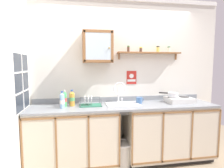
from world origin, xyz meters
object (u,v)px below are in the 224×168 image
Objects in this scene: dish_rack at (90,103)px; wall_cabinet at (97,47)px; mug at (139,100)px; bottle_soda_green_1 at (65,99)px; sink at (122,105)px; bottle_juice_amber_2 at (72,99)px; trash_bin at (122,153)px; hot_plate_stove at (179,100)px; warning_sign at (131,78)px; saucepan at (173,95)px; bottle_water_blue_0 at (62,101)px.

dish_rack is 0.89m from wall_cabinet.
bottle_soda_green_1 is at bearing -178.78° from mug.
sink reaches higher than bottle_soda_green_1.
bottle_juice_amber_2 is 1.16m from trash_bin.
trash_bin is (0.49, -0.12, -0.78)m from dish_rack.
hot_plate_stove is 1.85× the size of warning_sign.
bottle_juice_amber_2 is 1.07m from mug.
bottle_juice_amber_2 is at bearing 179.08° from hot_plate_stove.
dish_rack is at bearing -178.77° from saucepan.
bottle_juice_amber_2 is 1.85× the size of mug.
sink is at bearing 79.62° from trash_bin.
dish_rack reaches higher than mug.
sink is at bearing -178.78° from saucepan.
bottle_soda_green_1 is 1.18m from warning_sign.
wall_cabinet is at bearing 12.85° from bottle_soda_green_1.
bottle_juice_amber_2 is at bearing -166.21° from wall_cabinet.
bottle_soda_green_1 is 0.66× the size of trash_bin.
saucepan is at bearing 165.30° from hot_plate_stove.
hot_plate_stove is 1.25× the size of dish_rack.
bottle_water_blue_0 reaches higher than bottle_soda_green_1.
bottle_water_blue_0 is at bearing -173.18° from sink.
saucepan is 1.39m from dish_rack.
trash_bin is at bearing -100.38° from sink.
sink is 0.30m from mug.
hot_plate_stove is 3.11× the size of mug.
sink is at bearing -17.50° from wall_cabinet.
saucepan is 1.29× the size of warning_sign.
saucepan is 0.88× the size of dish_rack.
hot_plate_stove is 0.68m from mug.
mug is at bearing 1.22° from bottle_soda_green_1.
bottle_soda_green_1 is 0.99× the size of bottle_juice_amber_2.
mug is (1.20, 0.14, -0.06)m from bottle_water_blue_0.
dish_rack is 1.48× the size of warning_sign.
hot_plate_stove is 1.68× the size of bottle_juice_amber_2.
warning_sign is (0.22, 0.27, 0.41)m from sink.
warning_sign is (-0.75, 0.28, 0.36)m from hot_plate_stove.
bottle_juice_amber_2 is (0.11, 0.02, 0.00)m from bottle_soda_green_1.
bottle_soda_green_1 is at bearing 75.72° from bottle_water_blue_0.
bottle_juice_amber_2 is at bearing 168.57° from trash_bin.
bottle_water_blue_0 is at bearing -104.28° from bottle_soda_green_1.
wall_cabinet reaches higher than bottle_juice_amber_2.
bottle_water_blue_0 is at bearing -166.25° from dish_rack.
hot_plate_stove is 0.14m from saucepan.
warning_sign is (-0.65, 0.25, 0.27)m from saucepan.
dish_rack is at bearing -177.27° from mug.
mug is at bearing 26.95° from trash_bin.
hot_plate_stove reaches higher than trash_bin.
bottle_water_blue_0 is at bearing -136.25° from bottle_juice_amber_2.
bottle_water_blue_0 is at bearing -157.06° from wall_cabinet.
warning_sign is 0.60× the size of trash_bin.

